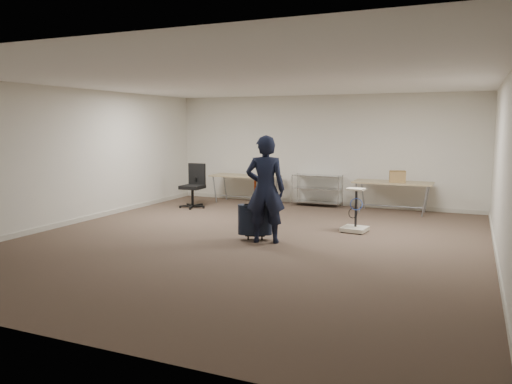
% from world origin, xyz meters
% --- Properties ---
extents(ground, '(9.00, 9.00, 0.00)m').
position_xyz_m(ground, '(0.00, 0.00, 0.00)').
color(ground, '#45332A').
rests_on(ground, ground).
extents(room_shell, '(8.00, 9.00, 9.00)m').
position_xyz_m(room_shell, '(0.00, 1.38, 0.05)').
color(room_shell, silver).
rests_on(room_shell, ground).
extents(folding_table_left, '(1.80, 0.75, 0.73)m').
position_xyz_m(folding_table_left, '(-1.90, 3.95, 0.68)').
color(folding_table_left, '#927F59').
rests_on(folding_table_left, ground).
extents(folding_table_right, '(1.80, 0.75, 0.73)m').
position_xyz_m(folding_table_right, '(1.90, 3.95, 0.68)').
color(folding_table_right, '#927F59').
rests_on(folding_table_right, ground).
extents(wire_shelf, '(1.22, 0.47, 0.80)m').
position_xyz_m(wire_shelf, '(0.00, 4.20, 0.44)').
color(wire_shelf, '#B9BCC0').
rests_on(wire_shelf, ground).
extents(person, '(0.78, 0.62, 1.88)m').
position_xyz_m(person, '(0.31, -0.00, 0.94)').
color(person, black).
rests_on(person, ground).
extents(suitcase, '(0.45, 0.35, 1.07)m').
position_xyz_m(suitcase, '(0.07, 0.09, 0.37)').
color(suitcase, black).
rests_on(suitcase, ground).
extents(office_chair, '(0.66, 0.66, 1.09)m').
position_xyz_m(office_chair, '(-2.77, 2.74, 0.33)').
color(office_chair, black).
rests_on(office_chair, ground).
extents(equipment_cart, '(0.51, 0.51, 0.85)m').
position_xyz_m(equipment_cart, '(1.56, 1.49, 0.22)').
color(equipment_cart, '#EBE6CA').
rests_on(equipment_cart, ground).
extents(cardboard_box, '(0.40, 0.33, 0.27)m').
position_xyz_m(cardboard_box, '(2.01, 3.89, 0.86)').
color(cardboard_box, '#926044').
rests_on(cardboard_box, folding_table_right).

